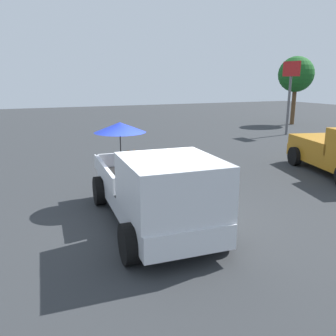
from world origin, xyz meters
TOP-DOWN VIEW (x-y plane):
  - ground_plane at (0.00, 0.00)m, footprint 80.00×80.00m
  - pickup_truck_main at (0.38, -0.05)m, footprint 5.17×2.54m
  - motel_sign at (-9.86, 13.17)m, footprint 1.40×0.16m
  - tree_by_lot at (-13.98, 17.47)m, footprint 2.70×2.70m

SIDE VIEW (x-z plane):
  - ground_plane at x=0.00m, z-range 0.00..0.00m
  - pickup_truck_main at x=0.38m, z-range -0.16..2.14m
  - motel_sign at x=-9.86m, z-range 0.96..5.51m
  - tree_by_lot at x=-13.98m, z-range 1.22..6.44m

